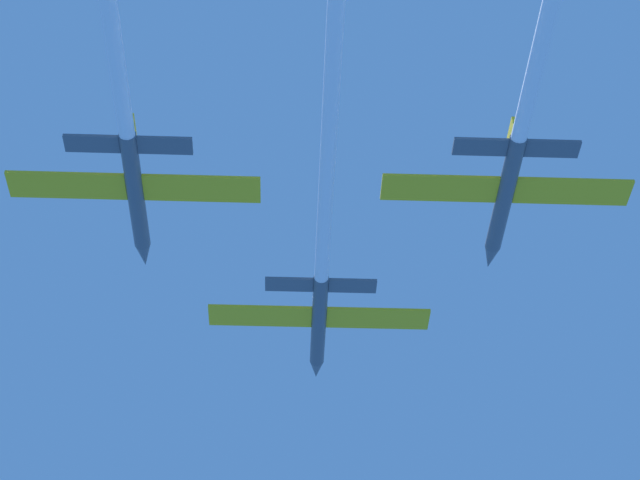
{
  "coord_description": "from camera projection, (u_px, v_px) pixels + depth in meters",
  "views": [
    {
      "loc": [
        -1.73,
        -65.61,
        -50.95
      ],
      "look_at": [
        0.22,
        -9.1,
        0.62
      ],
      "focal_mm": 56.83,
      "sensor_mm": 36.0,
      "label": 1
    }
  ],
  "objects": [
    {
      "name": "jet_right_wing",
      "position": [
        546.0,
        25.0,
        62.38
      ],
      "size": [
        18.08,
        54.23,
        2.99
      ],
      "color": "#4C5660"
    },
    {
      "name": "jet_left_wing",
      "position": [
        112.0,
        24.0,
        62.19
      ],
      "size": [
        18.08,
        53.58,
        2.99
      ],
      "color": "#4C5660"
    },
    {
      "name": "jet_lead",
      "position": [
        326.0,
        190.0,
        72.05
      ],
      "size": [
        18.08,
        54.95,
        2.99
      ],
      "color": "#4C5660"
    }
  ]
}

